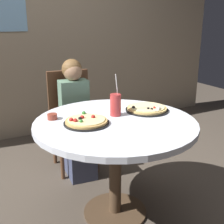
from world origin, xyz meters
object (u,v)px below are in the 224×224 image
diner_child (77,125)px  chair_wooden (71,114)px  pizza_veggie (86,121)px  pizza_cheese (147,109)px  dining_table (115,135)px  soda_cup (116,105)px  sauce_bowl (52,117)px

diner_child → chair_wooden: bearing=84.9°
diner_child → pizza_veggie: 0.77m
chair_wooden → pizza_cheese: chair_wooden is taller
chair_wooden → pizza_cheese: size_ratio=2.89×
dining_table → pizza_veggie: bearing=169.2°
chair_wooden → soda_cup: soda_cup is taller
pizza_cheese → sauce_bowl: 0.72m
dining_table → chair_wooden: 0.92m
sauce_bowl → chair_wooden: bearing=60.3°
soda_cup → chair_wooden: bearing=93.5°
dining_table → pizza_veggie: (-0.20, 0.04, 0.12)m
pizza_veggie → sauce_bowl: (-0.17, 0.20, 0.00)m
diner_child → pizza_cheese: (0.33, -0.64, 0.28)m
diner_child → soda_cup: bearing=-84.1°
dining_table → chair_wooden: (0.01, 0.91, -0.11)m
chair_wooden → pizza_veggie: bearing=-103.7°
diner_child → pizza_cheese: 0.77m
diner_child → pizza_cheese: size_ratio=3.29×
dining_table → soda_cup: 0.22m
chair_wooden → soda_cup: 0.86m
soda_cup → sauce_bowl: 0.46m
diner_child → pizza_veggie: (-0.20, -0.69, 0.28)m
dining_table → diner_child: size_ratio=1.05×
pizza_cheese → soda_cup: bearing=176.7°
dining_table → chair_wooden: bearing=89.4°
dining_table → chair_wooden: size_ratio=1.19×
pizza_veggie → pizza_cheese: (0.53, 0.05, -0.00)m
chair_wooden → sauce_bowl: (-0.39, -0.67, 0.24)m
dining_table → pizza_veggie: size_ratio=3.67×
sauce_bowl → pizza_veggie: bearing=-48.8°
diner_child → pizza_cheese: bearing=-62.5°
chair_wooden → pizza_cheese: 0.91m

